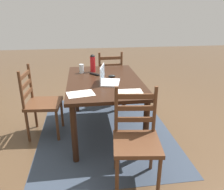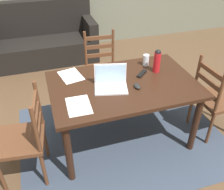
{
  "view_description": "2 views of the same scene",
  "coord_description": "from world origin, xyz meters",
  "px_view_note": "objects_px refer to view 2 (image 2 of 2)",
  "views": [
    {
      "loc": [
        -2.83,
        0.28,
        1.64
      ],
      "look_at": [
        0.09,
        -0.12,
        0.49
      ],
      "focal_mm": 35.8,
      "sensor_mm": 36.0,
      "label": 1
    },
    {
      "loc": [
        -0.77,
        -2.04,
        2.12
      ],
      "look_at": [
        -0.12,
        0.01,
        0.62
      ],
      "focal_mm": 40.2,
      "sensor_mm": 36.0,
      "label": 2
    }
  ],
  "objects_px": {
    "chair_right_near": "(215,99)",
    "chair_left_near": "(24,139)",
    "water_bottle": "(157,60)",
    "dining_table": "(123,91)",
    "chair_far_head": "(102,69)",
    "computer_mouse": "(137,86)",
    "couch": "(44,40)",
    "drinking_glass": "(146,60)",
    "tv_remote": "(142,74)",
    "laptop": "(111,82)"
  },
  "relations": [
    {
      "from": "chair_right_near",
      "to": "chair_left_near",
      "type": "height_order",
      "value": "same"
    },
    {
      "from": "chair_left_near",
      "to": "water_bottle",
      "type": "relative_size",
      "value": 3.66
    },
    {
      "from": "dining_table",
      "to": "water_bottle",
      "type": "height_order",
      "value": "water_bottle"
    },
    {
      "from": "dining_table",
      "to": "chair_left_near",
      "type": "distance_m",
      "value": 1.08
    },
    {
      "from": "water_bottle",
      "to": "dining_table",
      "type": "bearing_deg",
      "value": -163.56
    },
    {
      "from": "chair_far_head",
      "to": "computer_mouse",
      "type": "height_order",
      "value": "chair_far_head"
    },
    {
      "from": "couch",
      "to": "chair_right_near",
      "type": "bearing_deg",
      "value": -56.83
    },
    {
      "from": "drinking_glass",
      "to": "tv_remote",
      "type": "xyz_separation_m",
      "value": [
        -0.13,
        -0.18,
        -0.05
      ]
    },
    {
      "from": "water_bottle",
      "to": "tv_remote",
      "type": "height_order",
      "value": "water_bottle"
    },
    {
      "from": "dining_table",
      "to": "computer_mouse",
      "type": "xyz_separation_m",
      "value": [
        0.1,
        -0.12,
        0.11
      ]
    },
    {
      "from": "dining_table",
      "to": "couch",
      "type": "height_order",
      "value": "couch"
    },
    {
      "from": "water_bottle",
      "to": "tv_remote",
      "type": "relative_size",
      "value": 1.53
    },
    {
      "from": "chair_far_head",
      "to": "couch",
      "type": "xyz_separation_m",
      "value": [
        -0.65,
        1.54,
        -0.11
      ]
    },
    {
      "from": "dining_table",
      "to": "chair_right_near",
      "type": "bearing_deg",
      "value": -10.6
    },
    {
      "from": "couch",
      "to": "tv_remote",
      "type": "relative_size",
      "value": 10.59
    },
    {
      "from": "couch",
      "to": "water_bottle",
      "type": "height_order",
      "value": "water_bottle"
    },
    {
      "from": "laptop",
      "to": "drinking_glass",
      "type": "xyz_separation_m",
      "value": [
        0.52,
        0.31,
        0.01
      ]
    },
    {
      "from": "laptop",
      "to": "drinking_glass",
      "type": "height_order",
      "value": "laptop"
    },
    {
      "from": "chair_left_near",
      "to": "couch",
      "type": "height_order",
      "value": "couch"
    },
    {
      "from": "chair_left_near",
      "to": "drinking_glass",
      "type": "relative_size",
      "value": 7.31
    },
    {
      "from": "chair_right_near",
      "to": "chair_left_near",
      "type": "xyz_separation_m",
      "value": [
        -2.08,
        -0.0,
        0.0
      ]
    },
    {
      "from": "chair_far_head",
      "to": "couch",
      "type": "relative_size",
      "value": 0.53
    },
    {
      "from": "computer_mouse",
      "to": "tv_remote",
      "type": "height_order",
      "value": "computer_mouse"
    },
    {
      "from": "chair_right_near",
      "to": "couch",
      "type": "relative_size",
      "value": 0.53
    },
    {
      "from": "dining_table",
      "to": "couch",
      "type": "relative_size",
      "value": 0.84
    },
    {
      "from": "tv_remote",
      "to": "chair_right_near",
      "type": "bearing_deg",
      "value": -153.05
    },
    {
      "from": "chair_right_near",
      "to": "couch",
      "type": "bearing_deg",
      "value": 123.17
    },
    {
      "from": "dining_table",
      "to": "laptop",
      "type": "bearing_deg",
      "value": -172.06
    },
    {
      "from": "chair_right_near",
      "to": "drinking_glass",
      "type": "xyz_separation_m",
      "value": [
        -0.67,
        0.49,
        0.35
      ]
    },
    {
      "from": "chair_left_near",
      "to": "laptop",
      "type": "relative_size",
      "value": 2.61
    },
    {
      "from": "tv_remote",
      "to": "couch",
      "type": "bearing_deg",
      "value": -20.52
    },
    {
      "from": "dining_table",
      "to": "chair_right_near",
      "type": "xyz_separation_m",
      "value": [
        1.04,
        -0.19,
        -0.2
      ]
    },
    {
      "from": "chair_left_near",
      "to": "laptop",
      "type": "distance_m",
      "value": 0.98
    },
    {
      "from": "chair_right_near",
      "to": "laptop",
      "type": "relative_size",
      "value": 2.61
    },
    {
      "from": "dining_table",
      "to": "chair_left_near",
      "type": "height_order",
      "value": "chair_left_near"
    },
    {
      "from": "chair_left_near",
      "to": "tv_remote",
      "type": "xyz_separation_m",
      "value": [
        1.29,
        0.31,
        0.3
      ]
    },
    {
      "from": "computer_mouse",
      "to": "tv_remote",
      "type": "distance_m",
      "value": 0.27
    },
    {
      "from": "tv_remote",
      "to": "chair_left_near",
      "type": "bearing_deg",
      "value": 61.4
    },
    {
      "from": "drinking_glass",
      "to": "chair_right_near",
      "type": "bearing_deg",
      "value": -36.21
    },
    {
      "from": "couch",
      "to": "laptop",
      "type": "distance_m",
      "value": 2.51
    },
    {
      "from": "chair_far_head",
      "to": "tv_remote",
      "type": "bearing_deg",
      "value": -71.72
    },
    {
      "from": "chair_right_near",
      "to": "drinking_glass",
      "type": "distance_m",
      "value": 0.9
    },
    {
      "from": "chair_left_near",
      "to": "drinking_glass",
      "type": "xyz_separation_m",
      "value": [
        1.42,
        0.49,
        0.35
      ]
    },
    {
      "from": "chair_left_near",
      "to": "water_bottle",
      "type": "height_order",
      "value": "water_bottle"
    },
    {
      "from": "couch",
      "to": "water_bottle",
      "type": "xyz_separation_m",
      "value": [
        1.08,
        -2.27,
        0.53
      ]
    },
    {
      "from": "laptop",
      "to": "water_bottle",
      "type": "height_order",
      "value": "water_bottle"
    },
    {
      "from": "chair_left_near",
      "to": "water_bottle",
      "type": "xyz_separation_m",
      "value": [
        1.47,
        0.32,
        0.42
      ]
    },
    {
      "from": "water_bottle",
      "to": "drinking_glass",
      "type": "height_order",
      "value": "water_bottle"
    },
    {
      "from": "laptop",
      "to": "computer_mouse",
      "type": "height_order",
      "value": "laptop"
    },
    {
      "from": "chair_left_near",
      "to": "chair_far_head",
      "type": "distance_m",
      "value": 1.48
    }
  ]
}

